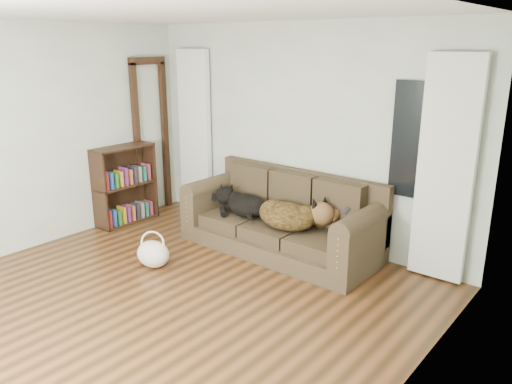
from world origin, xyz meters
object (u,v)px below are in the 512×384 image
Objects in this scene: sofa at (279,214)px; bookshelf at (125,186)px; dog_black_lab at (245,204)px; tote_bag at (153,253)px; dog_shepherd at (291,216)px.

sofa is 2.26m from bookshelf.
sofa is 0.49m from dog_black_lab.
dog_black_lab is at bearing -175.31° from sofa.
tote_bag is at bearing -27.45° from bookshelf.
dog_black_lab reaches higher than tote_bag.
sofa reaches higher than tote_bag.
sofa is 3.21× the size of dog_shepherd.
dog_shepherd is 0.69× the size of bookshelf.
dog_shepherd is 2.46m from bookshelf.
bookshelf is (-2.20, -0.51, 0.05)m from sofa.
dog_shepherd is at bearing -17.67° from sofa.
tote_bag is 1.61m from bookshelf.
bookshelf is at bearing -146.12° from dog_black_lab.
dog_black_lab is at bearing 14.72° from bookshelf.
dog_black_lab is 1.26m from tote_bag.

